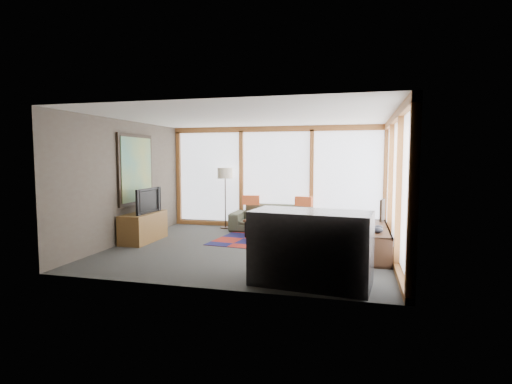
% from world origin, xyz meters
% --- Properties ---
extents(ground, '(5.50, 5.50, 0.00)m').
position_xyz_m(ground, '(0.00, 0.00, 0.00)').
color(ground, '#292926').
rests_on(ground, ground).
extents(room_envelope, '(5.52, 5.02, 2.62)m').
position_xyz_m(room_envelope, '(0.49, 0.56, 1.54)').
color(room_envelope, '#483D34').
rests_on(room_envelope, ground).
extents(rug, '(2.98, 2.09, 0.01)m').
position_xyz_m(rug, '(0.45, 0.79, 0.01)').
color(rug, maroon).
rests_on(rug, ground).
extents(sofa, '(2.20, 0.87, 0.64)m').
position_xyz_m(sofa, '(0.11, 1.95, 0.32)').
color(sofa, '#3D3F2D').
rests_on(sofa, ground).
extents(pillow_left, '(0.44, 0.19, 0.23)m').
position_xyz_m(pillow_left, '(-0.52, 1.92, 0.76)').
color(pillow_left, '#D0572A').
rests_on(pillow_left, sofa).
extents(pillow_right, '(0.44, 0.21, 0.23)m').
position_xyz_m(pillow_right, '(0.79, 1.96, 0.76)').
color(pillow_right, '#D0572A').
rests_on(pillow_right, sofa).
extents(floor_lamp, '(0.39, 0.39, 1.55)m').
position_xyz_m(floor_lamp, '(-1.23, 2.06, 0.78)').
color(floor_lamp, '#312016').
rests_on(floor_lamp, ground).
extents(coffee_table, '(1.37, 1.06, 0.41)m').
position_xyz_m(coffee_table, '(0.24, 1.00, 0.20)').
color(coffee_table, '#332215').
rests_on(coffee_table, ground).
extents(book_stack, '(0.24, 0.29, 0.09)m').
position_xyz_m(book_stack, '(-0.16, 0.99, 0.46)').
color(book_stack, '#9B462E').
rests_on(book_stack, coffee_table).
extents(vase, '(0.26, 0.26, 0.20)m').
position_xyz_m(vase, '(0.36, 0.96, 0.51)').
color(vase, '#EDE7CE').
rests_on(vase, coffee_table).
extents(bookshelf, '(0.37, 2.05, 0.51)m').
position_xyz_m(bookshelf, '(2.43, 0.13, 0.26)').
color(bookshelf, '#332215').
rests_on(bookshelf, ground).
extents(bowl_a, '(0.21, 0.21, 0.10)m').
position_xyz_m(bowl_a, '(2.38, -0.44, 0.56)').
color(bowl_a, black).
rests_on(bowl_a, bookshelf).
extents(bowl_b, '(0.17, 0.17, 0.07)m').
position_xyz_m(bowl_b, '(2.42, -0.06, 0.55)').
color(bowl_b, black).
rests_on(bowl_b, bookshelf).
extents(shelf_picture, '(0.13, 0.34, 0.45)m').
position_xyz_m(shelf_picture, '(2.54, 0.92, 0.74)').
color(shelf_picture, black).
rests_on(shelf_picture, bookshelf).
extents(tv_console, '(0.52, 1.24, 0.62)m').
position_xyz_m(tv_console, '(-2.44, 0.10, 0.31)').
color(tv_console, brown).
rests_on(tv_console, ground).
extents(television, '(0.15, 0.94, 0.54)m').
position_xyz_m(television, '(-2.39, 0.10, 0.89)').
color(television, black).
rests_on(television, tv_console).
extents(bar_counter, '(1.75, 0.97, 1.06)m').
position_xyz_m(bar_counter, '(1.41, -1.96, 0.53)').
color(bar_counter, black).
rests_on(bar_counter, ground).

